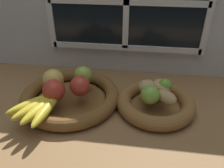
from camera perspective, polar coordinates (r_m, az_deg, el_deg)
ground_plane at (r=81.66cm, az=1.35°, el=-6.91°), size 140.00×90.00×3.00cm
back_wall at (r=96.12cm, az=3.75°, el=18.58°), size 140.00×4.60×55.00cm
fruit_bowl_left at (r=83.98cm, az=-10.54°, el=-3.11°), size 35.98×35.98×4.90cm
fruit_bowl_right at (r=80.59cm, az=11.01°, el=-4.80°), size 27.44×27.44×4.90cm
apple_red_front at (r=76.76cm, az=-14.61°, el=-1.58°), size 7.45×7.45×7.45cm
apple_green_back at (r=84.42cm, az=-7.34°, el=2.24°), size 6.87×6.87×6.87cm
apple_red_right at (r=77.74cm, az=-8.16°, el=-0.51°), size 7.06×7.06×7.06cm
apple_golden_left at (r=82.86cm, az=-14.72°, el=1.09°), size 7.62×7.62×7.62cm
banana_bunch_front at (r=74.44cm, az=-17.82°, el=-5.31°), size 14.80×19.19×3.15cm
potato_oblong at (r=79.75cm, az=8.96°, el=-0.66°), size 8.67×8.66×4.77cm
potato_back at (r=81.47cm, az=12.55°, el=-0.49°), size 8.50×9.33×4.37cm
potato_small at (r=75.75cm, az=13.64°, el=-3.28°), size 8.74×8.55×4.45cm
lime_near at (r=74.23cm, az=9.71°, el=-2.68°), size 6.34×6.34×6.34cm
lime_far at (r=80.94cm, az=13.25°, el=-0.45°), size 5.25×5.25×5.25cm
chili_pepper at (r=79.44cm, az=12.15°, el=-2.29°), size 13.49×7.45×2.16cm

